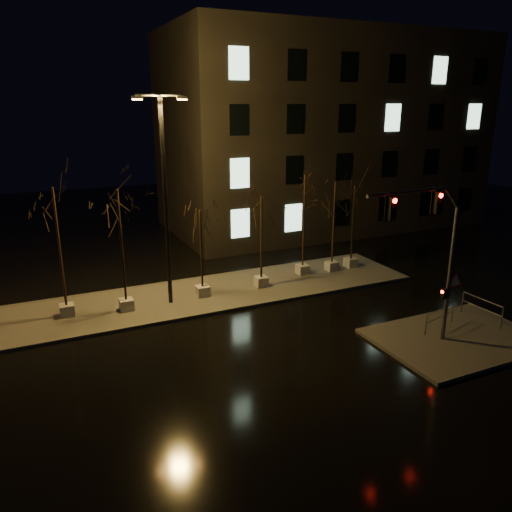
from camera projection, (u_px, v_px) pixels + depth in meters
name	position (u px, v px, depth m)	size (l,w,h in m)	color
ground	(265.00, 340.00, 21.56)	(90.00, 90.00, 0.00)	black
median	(216.00, 293.00, 26.74)	(22.00, 5.00, 0.15)	#494741
sidewalk_corner	(456.00, 338.00, 21.53)	(7.00, 5.00, 0.15)	#494741
building	(323.00, 133.00, 40.60)	(25.00, 12.00, 15.00)	black
tree_0	(56.00, 217.00, 22.27)	(1.80, 1.80, 6.29)	#B3B0A7
tree_1	(119.00, 217.00, 22.97)	(1.80, 1.80, 6.07)	#B3B0A7
tree_2	(201.00, 230.00, 25.02)	(1.80, 1.80, 4.69)	#B3B0A7
tree_3	(261.00, 217.00, 26.32)	(1.80, 1.80, 5.11)	#B3B0A7
tree_4	(305.00, 198.00, 28.11)	(1.80, 1.80, 6.00)	#B3B0A7
tree_5	(335.00, 202.00, 28.84)	(1.80, 1.80, 5.50)	#B3B0A7
tree_6	(354.00, 204.00, 29.58)	(1.80, 1.80, 5.14)	#B3B0A7
traffic_signal_mast	(435.00, 244.00, 19.58)	(5.41, 0.37, 6.60)	#56585D
streetlight_main	(165.00, 188.00, 23.56)	(2.51, 0.63, 10.05)	black
guard_rail_a	(440.00, 315.00, 22.16)	(2.11, 0.56, 0.94)	#56585D
guard_rail_b	(482.00, 306.00, 22.97)	(0.14, 2.22, 1.05)	#56585D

